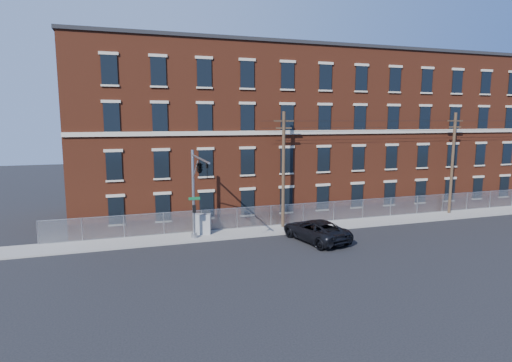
{
  "coord_description": "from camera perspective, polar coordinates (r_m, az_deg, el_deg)",
  "views": [
    {
      "loc": [
        -11.12,
        -27.57,
        9.4
      ],
      "look_at": [
        -1.0,
        4.0,
        4.53
      ],
      "focal_mm": 29.21,
      "sensor_mm": 36.0,
      "label": 1
    }
  ],
  "objects": [
    {
      "name": "chain_link_fence",
      "position": [
        41.85,
        16.23,
        -3.49
      ],
      "size": [
        59.06,
        0.06,
        1.85
      ],
      "color": "#A5A8AD",
      "rests_on": "ground"
    },
    {
      "name": "ground",
      "position": [
        31.18,
        4.05,
        -9.22
      ],
      "size": [
        140.0,
        140.0,
        0.0
      ],
      "primitive_type": "plane",
      "color": "black",
      "rests_on": "ground"
    },
    {
      "name": "sidewalk",
      "position": [
        41.02,
        17.19,
        -5.19
      ],
      "size": [
        65.0,
        3.0,
        0.12
      ],
      "primitive_type": "cube",
      "color": "gray",
      "rests_on": "ground"
    },
    {
      "name": "traffic_signal_mast",
      "position": [
        30.46,
        -7.94,
        0.7
      ],
      "size": [
        0.9,
        6.75,
        7.0
      ],
      "color": "#9EA0A5",
      "rests_on": "ground"
    },
    {
      "name": "overhead_wires",
      "position": [
        45.49,
        25.61,
        7.19
      ],
      "size": [
        40.0,
        0.62,
        0.62
      ],
      "color": "black",
      "rests_on": "ground"
    },
    {
      "name": "utility_pole_mid",
      "position": [
        45.67,
        25.31,
        2.45
      ],
      "size": [
        1.8,
        0.28,
        10.0
      ],
      "color": "#413020",
      "rests_on": "ground"
    },
    {
      "name": "mill_building",
      "position": [
        47.53,
        11.42,
        6.68
      ],
      "size": [
        55.3,
        14.32,
        16.3
      ],
      "color": "#5F2614",
      "rests_on": "ground"
    },
    {
      "name": "pickup_truck",
      "position": [
        33.16,
        8.13,
        -6.68
      ],
      "size": [
        4.09,
        6.59,
        1.7
      ],
      "primitive_type": "imported",
      "rotation": [
        0.0,
        0.0,
        3.36
      ],
      "color": "black",
      "rests_on": "ground"
    },
    {
      "name": "utility_pole_near",
      "position": [
        35.9,
        3.78,
        1.84
      ],
      "size": [
        1.8,
        0.28,
        10.0
      ],
      "color": "#413020",
      "rests_on": "ground"
    },
    {
      "name": "utility_cabinet",
      "position": [
        34.6,
        -7.34,
        -5.85
      ],
      "size": [
        1.47,
        1.05,
        1.66
      ],
      "primitive_type": "cube",
      "rotation": [
        0.0,
        0.0,
        -0.32
      ],
      "color": "gray",
      "rests_on": "sidewalk"
    }
  ]
}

